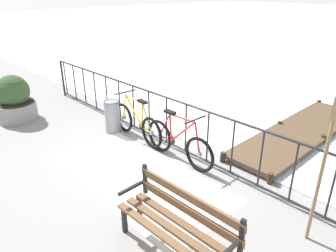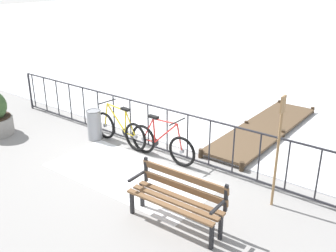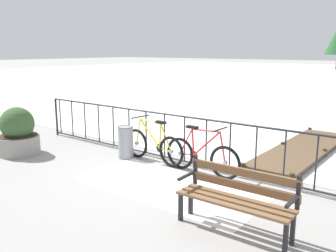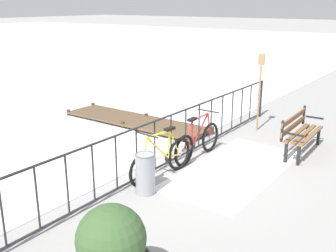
# 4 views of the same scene
# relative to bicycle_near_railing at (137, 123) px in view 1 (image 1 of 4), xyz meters

# --- Properties ---
(ground_plane) EXTENTS (160.00, 160.00, 0.00)m
(ground_plane) POSITION_rel_bicycle_near_railing_xyz_m (0.65, 0.25, -0.37)
(ground_plane) COLOR gray
(snow_patch) EXTENTS (3.46, 1.64, 0.01)m
(snow_patch) POSITION_rel_bicycle_near_railing_xyz_m (1.17, -0.95, -0.36)
(snow_patch) COLOR white
(snow_patch) RESTS_ON ground
(railing_fence) EXTENTS (9.06, 0.06, 1.07)m
(railing_fence) POSITION_rel_bicycle_near_railing_xyz_m (0.65, 0.25, 0.19)
(railing_fence) COLOR #232328
(railing_fence) RESTS_ON ground
(bicycle_near_railing) EXTENTS (1.71, 0.52, 0.97)m
(bicycle_near_railing) POSITION_rel_bicycle_near_railing_xyz_m (0.00, 0.00, 0.00)
(bicycle_near_railing) COLOR black
(bicycle_near_railing) RESTS_ON ground
(bicycle_second) EXTENTS (1.71, 0.52, 0.97)m
(bicycle_second) POSITION_rel_bicycle_near_railing_xyz_m (1.25, -0.02, 0.00)
(bicycle_second) COLOR black
(bicycle_second) RESTS_ON ground
(park_bench) EXTENTS (1.61, 0.52, 0.89)m
(park_bench) POSITION_rel_bicycle_near_railing_xyz_m (2.87, -1.64, 0.14)
(park_bench) COLOR brown
(park_bench) RESTS_ON ground
(planter_with_shrub) EXTENTS (0.95, 0.95, 1.12)m
(planter_with_shrub) POSITION_rel_bicycle_near_railing_xyz_m (-2.91, -1.48, 0.13)
(planter_with_shrub) COLOR gray
(planter_with_shrub) RESTS_ON ground
(trash_bin) EXTENTS (0.35, 0.35, 0.73)m
(trash_bin) POSITION_rel_bicycle_near_railing_xyz_m (-0.69, -0.16, 0.00)
(trash_bin) COLOR gray
(trash_bin) RESTS_ON ground
(oar_upright) EXTENTS (0.04, 0.16, 1.98)m
(oar_upright) POSITION_rel_bicycle_near_railing_xyz_m (3.86, -0.23, 0.77)
(oar_upright) COLOR #937047
(oar_upright) RESTS_ON ground
(wooden_dock) EXTENTS (1.10, 4.36, 0.20)m
(wooden_dock) POSITION_rel_bicycle_near_railing_xyz_m (2.37, 2.68, -0.25)
(wooden_dock) COLOR brown
(wooden_dock) RESTS_ON ground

